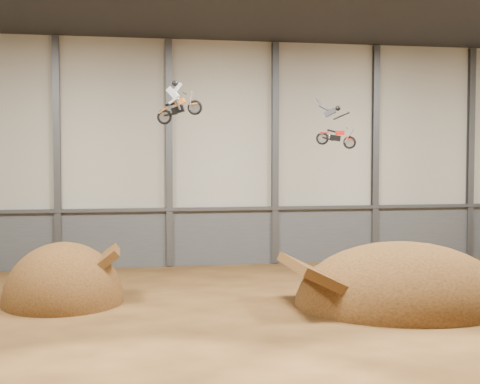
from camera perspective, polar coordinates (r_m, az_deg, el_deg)
The scene contains 13 objects.
floor at distance 27.89m, azimuth 3.11°, elevation -11.06°, with size 40.00×40.00×0.00m, color #442912.
back_wall at distance 41.80m, azimuth -1.52°, elevation 3.31°, with size 40.00×0.10×14.00m, color #BCB7A7.
lower_band_back at distance 42.00m, azimuth -1.49°, elevation -3.87°, with size 39.80×0.18×3.50m, color #4D5054.
steel_rail at distance 41.68m, azimuth -1.47°, elevation -1.44°, with size 39.80×0.35×0.20m, color #47494F.
steel_column_1 at distance 41.33m, azimuth -15.35°, elevation 3.21°, with size 0.40×0.36×13.90m, color #47494F.
steel_column_2 at distance 41.24m, azimuth -6.08°, elevation 3.30°, with size 0.40×0.36×13.90m, color #47494F.
steel_column_3 at distance 42.22m, azimuth 3.00°, elevation 3.30°, with size 0.40×0.36×13.90m, color #47494F.
steel_column_4 at distance 44.20m, azimuth 11.47°, elevation 3.24°, with size 0.40×0.36×13.90m, color #47494F.
steel_column_5 at distance 47.04m, azimuth 19.06°, elevation 3.11°, with size 0.40×0.36×13.90m, color #47494F.
takeoff_ramp at distance 32.73m, azimuth -14.82°, elevation -9.04°, with size 5.59×6.45×5.59m, color #3E240F.
landing_ramp at distance 32.02m, azimuth 13.68°, elevation -9.30°, with size 9.97×8.82×5.75m, color #3E240F.
fmx_rider_a at distance 31.35m, azimuth -5.01°, elevation 8.00°, with size 2.18×0.83×1.98m, color #CE641F, non-canonical shape.
fmx_rider_b at distance 33.07m, azimuth 8.11°, elevation 5.79°, with size 2.60×0.74×2.23m, color #B6130B, non-canonical shape.
Camera 1 is at (-6.13, -26.35, 6.77)m, focal length 50.00 mm.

